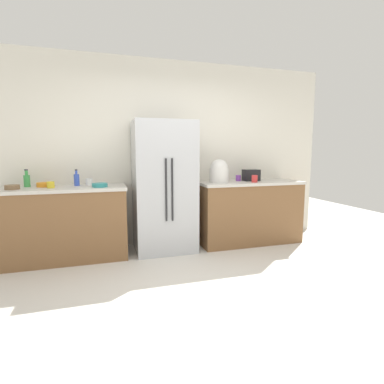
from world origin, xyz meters
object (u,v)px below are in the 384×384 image
object	(u,v)px
toaster	(251,175)
bowl_b	(44,185)
cup_b	(89,182)
bowl_c	(100,185)
cup_c	(51,185)
cup_d	(238,178)
rice_cooker	(219,172)
refrigerator	(164,187)
cup_a	(255,179)
bottle_a	(77,179)
bottle_b	(27,180)
bowl_a	(12,187)

from	to	relation	value
toaster	bowl_b	xyz separation A→B (m)	(-2.88, 0.05, -0.06)
toaster	cup_b	world-z (taller)	toaster
cup_b	bowl_c	bearing A→B (deg)	-62.76
cup_c	cup_d	xyz separation A→B (m)	(2.60, 0.17, 0.00)
cup_d	bowl_c	xyz separation A→B (m)	(-2.02, -0.23, -0.02)
rice_cooker	cup_c	distance (m)	2.22
cup_c	bowl_c	distance (m)	0.58
refrigerator	cup_b	distance (m)	1.00
cup_a	cup_b	distance (m)	2.31
cup_b	bowl_c	world-z (taller)	cup_b
cup_a	cup_c	world-z (taller)	cup_a
bowl_c	cup_d	bearing A→B (deg)	6.55
toaster	cup_c	size ratio (longest dim) A/B	2.65
cup_d	rice_cooker	bearing A→B (deg)	-159.28
refrigerator	cup_d	distance (m)	1.18
bowl_b	toaster	bearing A→B (deg)	-1.06
refrigerator	toaster	size ratio (longest dim) A/B	7.63
refrigerator	cup_b	size ratio (longest dim) A/B	19.80
cup_b	cup_d	xyz separation A→B (m)	(2.16, -0.03, -0.00)
bowl_c	bottle_a	bearing A→B (deg)	140.48
refrigerator	cup_c	distance (m)	1.42
bottle_b	bowl_c	size ratio (longest dim) A/B	1.17
cup_a	bowl_b	bearing A→B (deg)	174.35
bottle_b	cup_d	distance (m)	2.90
refrigerator	bottle_b	xyz separation A→B (m)	(-1.72, 0.15, 0.13)
refrigerator	cup_d	size ratio (longest dim) A/B	20.36
bowl_b	bowl_c	bearing A→B (deg)	-19.04
cup_c	cup_d	distance (m)	2.60
bottle_a	bowl_a	bearing A→B (deg)	-164.60
bottle_a	bottle_b	size ratio (longest dim) A/B	0.96
refrigerator	bottle_a	bearing A→B (deg)	174.52
bowl_a	bowl_c	size ratio (longest dim) A/B	0.83
toaster	cup_c	world-z (taller)	toaster
bottle_b	bowl_b	bearing A→B (deg)	-12.70
bottle_a	cup_b	size ratio (longest dim) A/B	2.39
bowl_a	cup_d	bearing A→B (deg)	3.55
refrigerator	bowl_c	size ratio (longest dim) A/B	9.33
cup_d	bowl_a	size ratio (longest dim) A/B	0.55
bowl_a	bowl_c	bearing A→B (deg)	-2.65
refrigerator	cup_d	bearing A→B (deg)	5.04
cup_c	bowl_b	bearing A→B (deg)	120.61
rice_cooker	bowl_b	distance (m)	2.33
rice_cooker	cup_a	size ratio (longest dim) A/B	3.19
cup_b	bowl_b	bearing A→B (deg)	-176.55
toaster	bowl_b	bearing A→B (deg)	178.94
cup_a	bowl_c	xyz separation A→B (m)	(-2.15, 0.05, -0.03)
refrigerator	cup_a	bearing A→B (deg)	-7.69
cup_a	rice_cooker	bearing A→B (deg)	164.62
rice_cooker	bottle_b	bearing A→B (deg)	175.75
rice_cooker	cup_d	xyz separation A→B (m)	(0.38, 0.14, -0.11)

